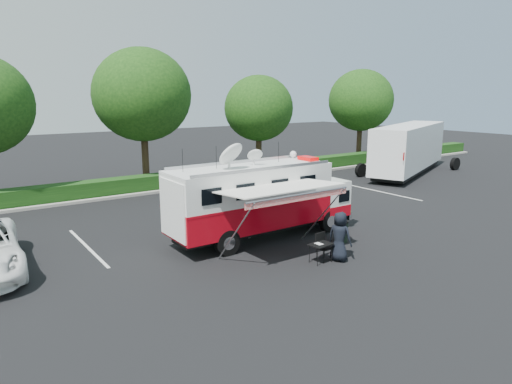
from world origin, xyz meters
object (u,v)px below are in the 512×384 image
Objects in this scene: command_truck at (261,199)px; semi_trailer at (409,148)px; folding_table at (321,245)px; trash_bin at (341,231)px.

semi_trailer is at bearing 19.41° from command_truck.
semi_trailer reaches higher than folding_table.
semi_trailer is at bearing 28.73° from folding_table.
command_truck is 3.57m from trash_bin.
semi_trailer is at bearing 28.71° from trash_bin.
command_truck is 9.33× the size of folding_table.
command_truck is at bearing -160.59° from semi_trailer.
trash_bin is at bearing -151.29° from semi_trailer.
command_truck reaches higher than trash_bin.
folding_table is at bearing -151.16° from trash_bin.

